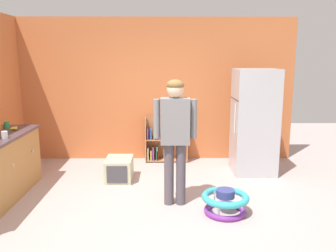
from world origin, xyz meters
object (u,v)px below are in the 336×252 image
object	(u,v)px
bookshelf	(164,142)
banana_bunch	(15,128)
pet_carrier	(119,169)
baby_walker	(225,202)
refrigerator	(254,122)
white_cup	(5,135)
green_cup	(6,125)
standing_person	(175,130)

from	to	relation	value
bookshelf	banana_bunch	distance (m)	2.67
bookshelf	pet_carrier	bearing A→B (deg)	-123.91
baby_walker	banana_bunch	size ratio (longest dim) A/B	3.87
refrigerator	banana_bunch	world-z (taller)	refrigerator
banana_bunch	white_cup	distance (m)	0.55
refrigerator	green_cup	bearing A→B (deg)	-172.32
baby_walker	green_cup	xyz separation A→B (m)	(-3.20, 1.11, 0.79)
standing_person	white_cup	size ratio (longest dim) A/B	17.78
standing_person	pet_carrier	distance (m)	1.55
banana_bunch	standing_person	bearing A→B (deg)	-15.24
pet_carrier	banana_bunch	distance (m)	1.70
baby_walker	pet_carrier	size ratio (longest dim) A/B	1.09
white_cup	banana_bunch	bearing A→B (deg)	99.80
standing_person	banana_bunch	size ratio (longest dim) A/B	10.83
baby_walker	green_cup	bearing A→B (deg)	160.95
pet_carrier	green_cup	size ratio (longest dim) A/B	5.81
bookshelf	baby_walker	bearing A→B (deg)	-71.19
baby_walker	white_cup	bearing A→B (deg)	172.02
white_cup	refrigerator	bearing A→B (deg)	18.53
standing_person	green_cup	world-z (taller)	standing_person
green_cup	white_cup	bearing A→B (deg)	-67.76
bookshelf	baby_walker	world-z (taller)	bookshelf
baby_walker	pet_carrier	world-z (taller)	pet_carrier
refrigerator	banana_bunch	distance (m)	3.82
bookshelf	white_cup	size ratio (longest dim) A/B	8.95
bookshelf	pet_carrier	xyz separation A→B (m)	(-0.72, -1.07, -0.19)
bookshelf	baby_walker	distance (m)	2.47
banana_bunch	green_cup	xyz separation A→B (m)	(-0.19, 0.15, 0.02)
refrigerator	standing_person	size ratio (longest dim) A/B	1.05
baby_walker	pet_carrier	xyz separation A→B (m)	(-1.51, 1.26, 0.02)
white_cup	baby_walker	bearing A→B (deg)	-7.98
bookshelf	banana_bunch	bearing A→B (deg)	-148.04
standing_person	banana_bunch	world-z (taller)	standing_person
bookshelf	standing_person	distance (m)	2.14
bookshelf	pet_carrier	distance (m)	1.30
pet_carrier	white_cup	size ratio (longest dim) A/B	5.81
standing_person	white_cup	world-z (taller)	standing_person
baby_walker	green_cup	distance (m)	3.48
green_cup	bookshelf	bearing A→B (deg)	27.04
white_cup	green_cup	world-z (taller)	same
pet_carrier	white_cup	bearing A→B (deg)	-148.61
refrigerator	baby_walker	size ratio (longest dim) A/B	2.95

